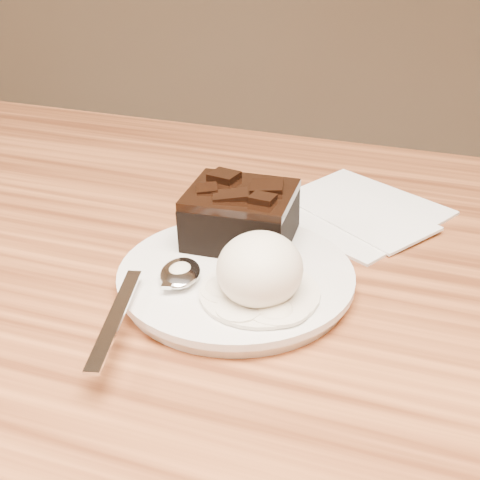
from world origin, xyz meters
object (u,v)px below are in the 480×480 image
(plate, at_px, (236,279))
(spoon, at_px, (180,275))
(napkin, at_px, (354,210))
(brownie, at_px, (241,218))
(ice_cream_scoop, at_px, (260,269))

(plate, distance_m, spoon, 0.05)
(spoon, bearing_deg, plate, 22.53)
(plate, xyz_separation_m, napkin, (0.07, 0.17, -0.00))
(brownie, bearing_deg, plate, -75.05)
(ice_cream_scoop, relative_size, spoon, 0.39)
(plate, relative_size, ice_cream_scoop, 2.77)
(plate, distance_m, napkin, 0.18)
(brownie, bearing_deg, napkin, 55.53)
(brownie, bearing_deg, ice_cream_scoop, -61.75)
(brownie, relative_size, ice_cream_scoop, 1.28)
(spoon, height_order, napkin, spoon)
(brownie, bearing_deg, spoon, -106.35)
(napkin, bearing_deg, spoon, -117.81)
(brownie, xyz_separation_m, ice_cream_scoop, (0.04, -0.08, 0.00))
(plate, xyz_separation_m, ice_cream_scoop, (0.03, -0.03, 0.03))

